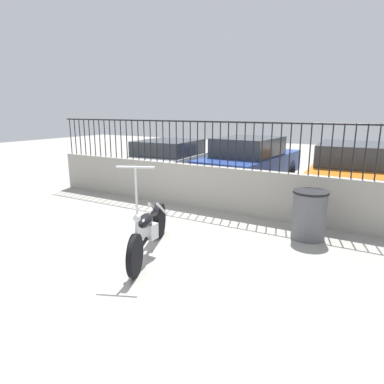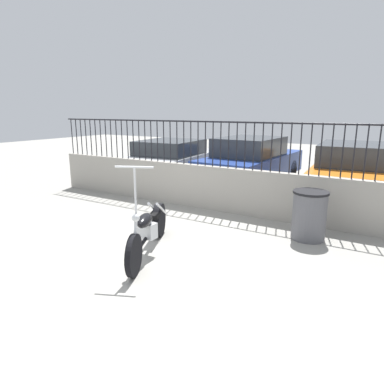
{
  "view_description": "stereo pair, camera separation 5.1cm",
  "coord_description": "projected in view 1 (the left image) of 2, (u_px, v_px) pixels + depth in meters",
  "views": [
    {
      "loc": [
        3.6,
        -3.54,
        2.19
      ],
      "look_at": [
        0.44,
        1.82,
        0.7
      ],
      "focal_mm": 32.0,
      "sensor_mm": 36.0,
      "label": 1
    },
    {
      "loc": [
        3.64,
        -3.51,
        2.19
      ],
      "look_at": [
        0.44,
        1.82,
        0.7
      ],
      "focal_mm": 32.0,
      "sensor_mm": 36.0,
      "label": 2
    }
  ],
  "objects": [
    {
      "name": "fence_railing",
      "position": [
        205.0,
        137.0,
        7.5
      ],
      "size": [
        8.81,
        0.04,
        0.98
      ],
      "color": "black",
      "rests_on": "low_wall"
    },
    {
      "name": "car_silver",
      "position": [
        171.0,
        159.0,
        11.17
      ],
      "size": [
        2.16,
        4.21,
        1.26
      ],
      "rotation": [
        0.0,
        0.0,
        1.64
      ],
      "color": "black",
      "rests_on": "ground_plane"
    },
    {
      "name": "trash_bin",
      "position": [
        309.0,
        215.0,
        5.91
      ],
      "size": [
        0.6,
        0.6,
        0.85
      ],
      "color": "#56565B",
      "rests_on": "ground_plane"
    },
    {
      "name": "car_blue",
      "position": [
        250.0,
        161.0,
        10.24
      ],
      "size": [
        1.95,
        4.36,
        1.42
      ],
      "rotation": [
        0.0,
        0.0,
        1.52
      ],
      "color": "black",
      "rests_on": "ground_plane"
    },
    {
      "name": "ground_plane",
      "position": [
        107.0,
        257.0,
        5.25
      ],
      "size": [
        40.0,
        40.0,
        0.0
      ],
      "primitive_type": "plane",
      "color": "gray"
    },
    {
      "name": "car_orange",
      "position": [
        351.0,
        170.0,
        8.75
      ],
      "size": [
        2.01,
        4.47,
        1.39
      ],
      "rotation": [
        0.0,
        0.0,
        1.64
      ],
      "color": "black",
      "rests_on": "ground_plane"
    },
    {
      "name": "motorcycle_black",
      "position": [
        150.0,
        228.0,
        5.39
      ],
      "size": [
        1.0,
        2.02,
        1.48
      ],
      "rotation": [
        0.0,
        0.0,
        -1.16
      ],
      "color": "black",
      "rests_on": "ground_plane"
    },
    {
      "name": "low_wall",
      "position": [
        204.0,
        187.0,
        7.76
      ],
      "size": [
        8.81,
        0.18,
        0.98
      ],
      "color": "#9E998E",
      "rests_on": "ground_plane"
    }
  ]
}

